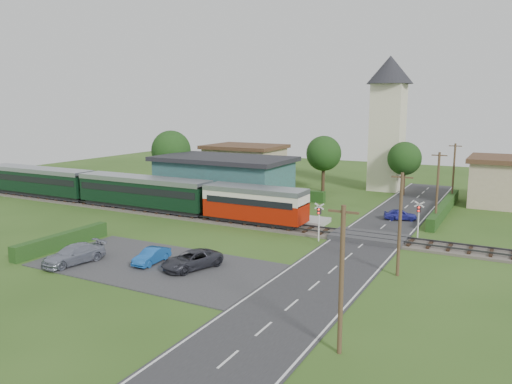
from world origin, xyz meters
The scene contains 32 objects.
ground centered at (0.00, 0.00, 0.00)m, with size 120.00×120.00×0.00m, color #2D4C19.
railway_track centered at (0.00, 2.00, 0.11)m, with size 76.00×3.20×0.49m.
road centered at (10.00, 0.00, 0.03)m, with size 6.00×70.00×0.05m, color #28282B.
car_park centered at (-1.50, -12.00, 0.04)m, with size 17.00×9.00×0.08m, color #333335.
crossing_deck centered at (10.00, 2.00, 0.23)m, with size 6.20×3.40×0.45m, color #333335.
platform centered at (-10.00, 5.20, 0.23)m, with size 30.00×3.00×0.45m, color gray.
equipment_hut centered at (-18.00, 5.20, 1.75)m, with size 2.30×2.30×2.55m.
station_building centered at (-10.00, 10.99, 2.69)m, with size 16.00×9.00×5.30m.
train centered at (-17.74, 2.00, 2.18)m, with size 43.20×2.90×3.40m.
church_tower centered at (5.00, 28.00, 10.23)m, with size 6.00×6.00×17.60m.
house_west centered at (-15.00, 25.00, 2.79)m, with size 10.80×8.80×5.50m.
house_east centered at (20.00, 24.00, 2.80)m, with size 8.80×8.80×5.50m.
hedge_carpark centered at (-11.00, -12.00, 0.60)m, with size 0.80×9.00×1.20m, color #193814.
hedge_roadside centered at (14.20, 16.00, 0.60)m, with size 0.80×18.00×1.20m, color #193814.
hedge_station centered at (-10.00, 15.50, 0.65)m, with size 22.00×0.80×1.30m, color #193814.
tree_a centered at (-20.00, 14.00, 5.38)m, with size 5.20×5.20×8.00m.
tree_b centered at (-2.00, 23.00, 5.02)m, with size 4.60×4.60×7.34m.
tree_c centered at (8.00, 25.00, 4.65)m, with size 4.20×4.20×6.78m.
utility_pole_a centered at (14.20, -18.00, 3.63)m, with size 1.40×0.22×7.00m.
utility_pole_b centered at (14.20, -6.00, 3.63)m, with size 1.40×0.22×7.00m.
utility_pole_c centered at (14.20, 10.00, 3.63)m, with size 1.40×0.22×7.00m.
utility_pole_d centered at (14.20, 22.00, 3.63)m, with size 1.40×0.22×7.00m.
crossing_signal_near centered at (6.40, -0.41, 2.14)m, with size 0.84×0.28×3.28m.
crossing_signal_far centered at (13.60, 4.39, 2.14)m, with size 0.84×0.28×3.28m.
streetlamp_west centered at (-22.00, 20.00, 3.04)m, with size 0.30×0.30×5.15m.
streetlamp_east centered at (16.00, 27.00, 3.04)m, with size 0.30×0.30×5.15m.
car_on_road centered at (10.78, 10.62, 0.59)m, with size 1.27×3.16×1.08m, color #2A2C9E.
car_park_blue centered at (-1.99, -11.85, 0.62)m, with size 1.15×3.30×1.09m, color #1A56AA.
car_park_silver centered at (-6.90, -14.50, 0.75)m, with size 1.87×4.59×1.33m, color gray.
car_park_dark centered at (1.24, -11.45, 0.69)m, with size 2.04×4.42×1.23m, color #2C2C35.
pedestrian_near centered at (-3.36, 4.87, 1.37)m, with size 0.67×0.44×1.85m, color gray.
pedestrian_far centered at (-17.09, 5.06, 1.38)m, with size 0.91×0.71×1.87m, color gray.
Camera 1 is at (20.91, -38.75, 11.37)m, focal length 35.00 mm.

